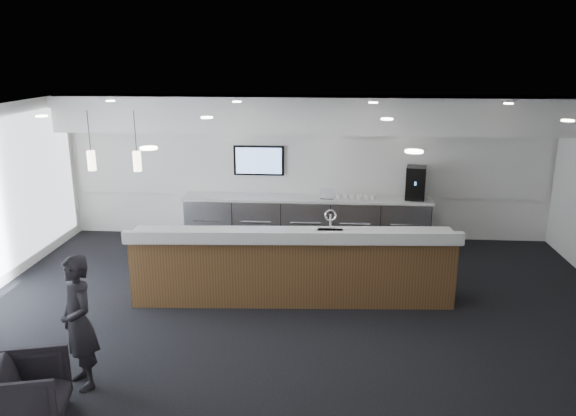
# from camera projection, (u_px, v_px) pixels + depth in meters

# --- Properties ---
(ground) EXTENTS (10.00, 10.00, 0.00)m
(ground) POSITION_uv_depth(u_px,v_px,m) (295.00, 321.00, 8.24)
(ground) COLOR black
(ground) RESTS_ON ground
(ceiling) EXTENTS (10.00, 8.00, 0.02)m
(ceiling) POSITION_uv_depth(u_px,v_px,m) (296.00, 116.00, 7.44)
(ceiling) COLOR black
(ceiling) RESTS_ON back_wall
(back_wall) EXTENTS (10.00, 0.02, 3.00)m
(back_wall) POSITION_uv_depth(u_px,v_px,m) (307.00, 167.00, 11.68)
(back_wall) COLOR white
(back_wall) RESTS_ON ground
(soffit_bulkhead) EXTENTS (10.00, 0.90, 0.70)m
(soffit_bulkhead) POSITION_uv_depth(u_px,v_px,m) (307.00, 114.00, 10.94)
(soffit_bulkhead) COLOR white
(soffit_bulkhead) RESTS_ON back_wall
(alcove_panel) EXTENTS (9.80, 0.06, 1.40)m
(alcove_panel) POSITION_uv_depth(u_px,v_px,m) (307.00, 163.00, 11.63)
(alcove_panel) COLOR white
(alcove_panel) RESTS_ON back_wall
(back_credenza) EXTENTS (5.06, 0.66, 0.95)m
(back_credenza) POSITION_uv_depth(u_px,v_px,m) (306.00, 219.00, 11.61)
(back_credenza) COLOR gray
(back_credenza) RESTS_ON ground
(wall_tv) EXTENTS (1.05, 0.08, 0.62)m
(wall_tv) POSITION_uv_depth(u_px,v_px,m) (259.00, 160.00, 11.62)
(wall_tv) COLOR black
(wall_tv) RESTS_ON back_wall
(pendant_left) EXTENTS (0.12, 0.12, 0.30)m
(pendant_left) POSITION_uv_depth(u_px,v_px,m) (142.00, 158.00, 8.58)
(pendant_left) COLOR beige
(pendant_left) RESTS_ON ceiling
(pendant_right) EXTENTS (0.12, 0.12, 0.30)m
(pendant_right) POSITION_uv_depth(u_px,v_px,m) (98.00, 158.00, 8.63)
(pendant_right) COLOR beige
(pendant_right) RESTS_ON ceiling
(ceiling_can_lights) EXTENTS (7.00, 5.00, 0.02)m
(ceiling_can_lights) POSITION_uv_depth(u_px,v_px,m) (296.00, 118.00, 7.45)
(ceiling_can_lights) COLOR white
(ceiling_can_lights) RESTS_ON ceiling
(service_counter) EXTENTS (5.09, 1.14, 1.49)m
(service_counter) POSITION_uv_depth(u_px,v_px,m) (293.00, 266.00, 8.81)
(service_counter) COLOR #51341B
(service_counter) RESTS_ON ground
(coffee_machine) EXTENTS (0.45, 0.54, 0.67)m
(coffee_machine) POSITION_uv_depth(u_px,v_px,m) (416.00, 183.00, 11.27)
(coffee_machine) COLOR black
(coffee_machine) RESTS_ON back_credenza
(info_sign_left) EXTENTS (0.17, 0.04, 0.23)m
(info_sign_left) POSITION_uv_depth(u_px,v_px,m) (324.00, 193.00, 11.33)
(info_sign_left) COLOR silver
(info_sign_left) RESTS_ON back_credenza
(info_sign_right) EXTENTS (0.16, 0.03, 0.21)m
(info_sign_right) POSITION_uv_depth(u_px,v_px,m) (330.00, 194.00, 11.30)
(info_sign_right) COLOR silver
(info_sign_right) RESTS_ON back_credenza
(armchair) EXTENTS (0.93, 0.92, 0.70)m
(armchair) POSITION_uv_depth(u_px,v_px,m) (28.00, 392.00, 5.94)
(armchair) COLOR black
(armchair) RESTS_ON ground
(lounge_guest) EXTENTS (0.69, 0.69, 1.62)m
(lounge_guest) POSITION_uv_depth(u_px,v_px,m) (78.00, 322.00, 6.47)
(lounge_guest) COLOR black
(lounge_guest) RESTS_ON ground
(cup_0) EXTENTS (0.11, 0.11, 0.10)m
(cup_0) POSITION_uv_depth(u_px,v_px,m) (373.00, 197.00, 11.30)
(cup_0) COLOR white
(cup_0) RESTS_ON back_credenza
(cup_1) EXTENTS (0.15, 0.15, 0.10)m
(cup_1) POSITION_uv_depth(u_px,v_px,m) (366.00, 197.00, 11.31)
(cup_1) COLOR white
(cup_1) RESTS_ON back_credenza
(cup_2) EXTENTS (0.13, 0.13, 0.10)m
(cup_2) POSITION_uv_depth(u_px,v_px,m) (359.00, 197.00, 11.32)
(cup_2) COLOR white
(cup_2) RESTS_ON back_credenza
(cup_3) EXTENTS (0.14, 0.14, 0.10)m
(cup_3) POSITION_uv_depth(u_px,v_px,m) (352.00, 197.00, 11.33)
(cup_3) COLOR white
(cup_3) RESTS_ON back_credenza
(cup_4) EXTENTS (0.15, 0.15, 0.10)m
(cup_4) POSITION_uv_depth(u_px,v_px,m) (346.00, 197.00, 11.34)
(cup_4) COLOR white
(cup_4) RESTS_ON back_credenza
(cup_5) EXTENTS (0.12, 0.12, 0.10)m
(cup_5) POSITION_uv_depth(u_px,v_px,m) (339.00, 196.00, 11.35)
(cup_5) COLOR white
(cup_5) RESTS_ON back_credenza
(cup_6) EXTENTS (0.15, 0.15, 0.10)m
(cup_6) POSITION_uv_depth(u_px,v_px,m) (332.00, 196.00, 11.35)
(cup_6) COLOR white
(cup_6) RESTS_ON back_credenza
(cup_7) EXTENTS (0.13, 0.13, 0.10)m
(cup_7) POSITION_uv_depth(u_px,v_px,m) (325.00, 196.00, 11.36)
(cup_7) COLOR white
(cup_7) RESTS_ON back_credenza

